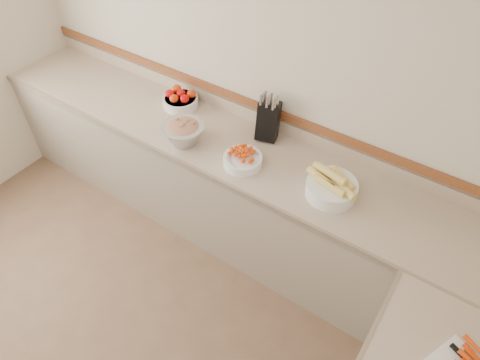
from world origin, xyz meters
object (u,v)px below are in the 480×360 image
Objects in this scene: cherry_tomato_bowl at (243,159)px; tomato_bowl at (180,100)px; knife_block at (268,120)px; corn_bowl at (332,186)px; rhubarb_bowl at (184,132)px.

tomato_bowl is at bearing 159.56° from cherry_tomato_bowl.
corn_bowl is at bearing -23.07° from knife_block.
tomato_bowl is at bearing -175.70° from knife_block.
knife_block reaches higher than cherry_tomato_bowl.
rhubarb_bowl is (-0.44, -0.37, -0.06)m from knife_block.
knife_block is at bearing 156.93° from corn_bowl.
rhubarb_bowl is at bearing -46.97° from tomato_bowl.
knife_block is at bearing 4.30° from tomato_bowl.
corn_bowl is at bearing 6.10° from rhubarb_bowl.
corn_bowl is at bearing 7.46° from cherry_tomato_bowl.
knife_block is 1.20× the size of rhubarb_bowl.
knife_block is at bearing 40.00° from rhubarb_bowl.
corn_bowl is 1.05m from rhubarb_bowl.
corn_bowl is (0.59, 0.08, 0.02)m from cherry_tomato_bowl.
cherry_tomato_bowl is at bearing -172.54° from corn_bowl.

